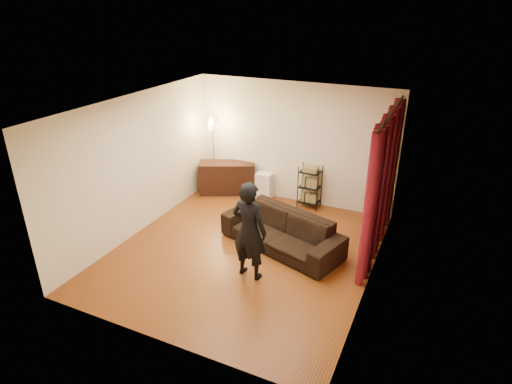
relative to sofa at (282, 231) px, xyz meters
The scene contains 14 objects.
floor 0.79m from the sofa, 141.77° to the right, with size 5.00×5.00×0.00m, color brown.
ceiling 2.47m from the sofa, 141.77° to the right, with size 5.00×5.00×0.00m, color white.
wall_back 2.36m from the sofa, 105.12° to the left, with size 5.00×5.00×0.00m, color beige.
wall_front 3.16m from the sofa, 100.73° to the right, with size 5.00×5.00×0.00m, color beige.
wall_left 3.02m from the sofa, behind, with size 5.00×5.00×0.00m, color beige.
wall_right 2.02m from the sofa, 14.53° to the right, with size 5.00×5.00×0.00m, color beige.
curtain_rod 2.83m from the sofa, 23.31° to the left, with size 0.04×0.04×2.65m, color black.
curtain 1.95m from the sofa, 23.57° to the left, with size 0.22×2.65×2.55m, color maroon, non-canonical shape.
sofa is the anchor object (origin of this frame).
person 1.18m from the sofa, 98.37° to the right, with size 0.62×0.41×1.70m, color black.
media_cabinet 2.75m from the sofa, 139.49° to the left, with size 1.30×0.49×0.76m, color #331A11.
storage_boxes 2.21m from the sofa, 122.26° to the left, with size 0.37×0.30×0.62m, color silver, non-canonical shape.
wire_shelf 1.84m from the sofa, 92.21° to the left, with size 0.44×0.31×0.97m, color black, non-canonical shape.
floor_lamp 2.87m from the sofa, 145.78° to the left, with size 0.34×0.34×1.86m, color silver, non-canonical shape.
Camera 1 is at (3.02, -6.02, 4.24)m, focal length 30.00 mm.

